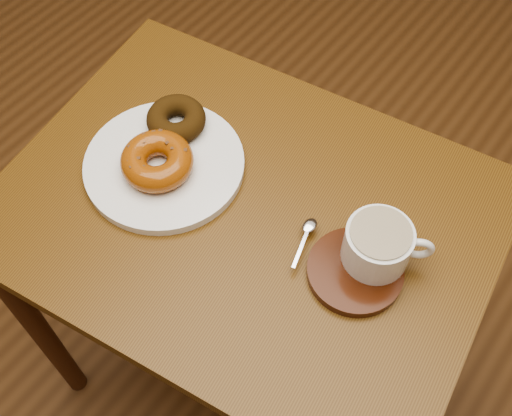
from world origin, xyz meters
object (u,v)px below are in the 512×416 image
Objects in this scene: saucer at (355,271)px; donut_plate at (164,164)px; cafe_table at (247,245)px; coffee_cup at (379,245)px.

donut_plate is at bearing -176.23° from saucer.
cafe_table is 3.22× the size of donut_plate.
cafe_table is at bearing -178.11° from saucer.
coffee_cup reaches higher than cafe_table.
coffee_cup is at bearing 9.13° from donut_plate.
cafe_table is 0.23m from saucer.
cafe_table is at bearing 161.94° from coffee_cup.
donut_plate is 2.14× the size of coffee_cup.
coffee_cup reaches higher than saucer.
cafe_table is 5.92× the size of saucer.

